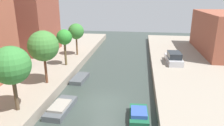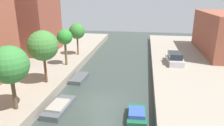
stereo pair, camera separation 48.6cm
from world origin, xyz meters
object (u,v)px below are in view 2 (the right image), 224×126
object	(u,v)px
parked_car	(174,59)
moored_boat_left_3	(80,78)
moored_boat_right_2	(137,115)
street_tree_2	(10,65)
street_tree_3	(43,46)
street_tree_5	(77,31)
moored_boat_left_2	(59,107)
street_tree_4	(65,37)

from	to	relation	value
parked_car	moored_boat_left_3	bearing A→B (deg)	-154.81
moored_boat_left_3	moored_boat_right_2	xyz separation A→B (m)	(7.38, -7.69, 0.15)
street_tree_2	street_tree_3	world-z (taller)	street_tree_3
parked_car	moored_boat_left_3	world-z (taller)	parked_car
street_tree_3	street_tree_5	world-z (taller)	street_tree_3
moored_boat_left_2	moored_boat_right_2	xyz separation A→B (m)	(7.07, -0.42, 0.07)
street_tree_2	street_tree_5	world-z (taller)	street_tree_2
street_tree_2	parked_car	xyz separation A→B (m)	(14.59, 14.82, -3.22)
street_tree_2	street_tree_5	distance (m)	17.09
street_tree_2	parked_car	world-z (taller)	street_tree_2
moored_boat_left_3	street_tree_4	bearing A→B (deg)	134.58
street_tree_2	moored_boat_left_3	bearing A→B (deg)	74.03
moored_boat_left_2	moored_boat_right_2	distance (m)	7.08
moored_boat_left_2	moored_boat_right_2	bearing A→B (deg)	-3.41
street_tree_2	street_tree_4	world-z (taller)	street_tree_2
street_tree_5	moored_boat_left_3	bearing A→B (deg)	-71.55
street_tree_2	moored_boat_left_3	world-z (taller)	street_tree_2
street_tree_5	moored_boat_left_3	world-z (taller)	street_tree_5
street_tree_4	parked_car	size ratio (longest dim) A/B	1.03
street_tree_4	moored_boat_left_3	distance (m)	5.87
parked_car	moored_boat_right_2	distance (m)	14.14
street_tree_4	moored_boat_left_3	bearing A→B (deg)	-45.42
parked_car	moored_boat_right_2	xyz separation A→B (m)	(-4.58, -13.32, -1.26)
street_tree_4	moored_boat_left_2	size ratio (longest dim) A/B	1.15
street_tree_3	street_tree_5	size ratio (longest dim) A/B	1.15
moored_boat_left_3	moored_boat_right_2	size ratio (longest dim) A/B	1.09
street_tree_2	moored_boat_right_2	world-z (taller)	street_tree_2
moored_boat_left_3	moored_boat_right_2	bearing A→B (deg)	-46.20
street_tree_5	moored_boat_right_2	xyz separation A→B (m)	(10.01, -15.58, -4.30)
street_tree_3	moored_boat_right_2	bearing A→B (deg)	-22.88
parked_car	street_tree_4	bearing A→B (deg)	-168.56
street_tree_2	street_tree_5	size ratio (longest dim) A/B	1.10
street_tree_2	moored_boat_right_2	distance (m)	11.07
parked_car	moored_boat_right_2	bearing A→B (deg)	-108.99
moored_boat_left_2	moored_boat_right_2	world-z (taller)	moored_boat_right_2
street_tree_3	street_tree_4	world-z (taller)	street_tree_3
street_tree_3	moored_boat_left_2	world-z (taller)	street_tree_3
street_tree_2	street_tree_3	xyz separation A→B (m)	(0.00, 5.73, 0.20)
street_tree_4	street_tree_5	world-z (taller)	street_tree_5
street_tree_4	moored_boat_left_2	distance (m)	11.28
street_tree_2	street_tree_4	distance (m)	11.87
moored_boat_right_2	moored_boat_left_2	bearing A→B (deg)	176.59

